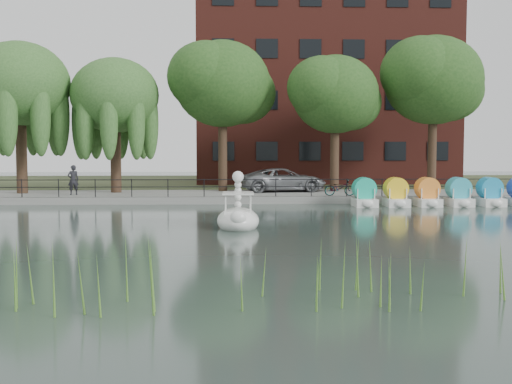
{
  "coord_description": "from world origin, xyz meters",
  "views": [
    {
      "loc": [
        -0.63,
        -22.4,
        3.15
      ],
      "look_at": [
        0.5,
        4.0,
        1.3
      ],
      "focal_mm": 45.0,
      "sensor_mm": 36.0,
      "label": 1
    }
  ],
  "objects": [
    {
      "name": "reed_bank",
      "position": [
        2.0,
        -9.5,
        0.6
      ],
      "size": [
        24.0,
        2.4,
        1.2
      ],
      "color": "#669938",
      "rests_on": "ground_plane"
    },
    {
      "name": "broadleaf_center",
      "position": [
        -1.0,
        18.0,
        7.06
      ],
      "size": [
        6.0,
        6.0,
        9.25
      ],
      "color": "#473323",
      "rests_on": "promenade"
    },
    {
      "name": "broadleaf_right",
      "position": [
        6.0,
        17.5,
        6.39
      ],
      "size": [
        5.4,
        5.4,
        8.32
      ],
      "color": "#473323",
      "rests_on": "promenade"
    },
    {
      "name": "willow_mid",
      "position": [
        -7.5,
        17.0,
        6.25
      ],
      "size": [
        5.32,
        5.32,
        8.15
      ],
      "color": "#473323",
      "rests_on": "promenade"
    },
    {
      "name": "willow_left",
      "position": [
        -13.0,
        16.5,
        6.87
      ],
      "size": [
        5.88,
        5.88,
        9.01
      ],
      "color": "#473323",
      "rests_on": "promenade"
    },
    {
      "name": "promenade",
      "position": [
        0.0,
        16.0,
        0.2
      ],
      "size": [
        40.0,
        6.0,
        0.4
      ],
      "primitive_type": "cube",
      "color": "gray",
      "rests_on": "ground_plane"
    },
    {
      "name": "land_strip",
      "position": [
        0.0,
        30.0,
        0.18
      ],
      "size": [
        60.0,
        22.0,
        0.36
      ],
      "primitive_type": "cube",
      "color": "#47512D",
      "rests_on": "ground_plane"
    },
    {
      "name": "pedal_boat_row",
      "position": [
        10.83,
        11.31,
        0.61
      ],
      "size": [
        9.65,
        1.7,
        1.4
      ],
      "color": "white",
      "rests_on": "ground_plane"
    },
    {
      "name": "bicycle",
      "position": [
        5.66,
        13.62,
        0.9
      ],
      "size": [
        0.68,
        1.75,
        1.0
      ],
      "primitive_type": "imported",
      "rotation": [
        0.0,
        0.0,
        1.52
      ],
      "color": "gray",
      "rests_on": "promenade"
    },
    {
      "name": "ground_plane",
      "position": [
        0.0,
        0.0,
        0.0
      ],
      "size": [
        120.0,
        120.0,
        0.0
      ],
      "primitive_type": "plane",
      "color": "#3E4D48"
    },
    {
      "name": "broadleaf_far",
      "position": [
        12.5,
        18.5,
        7.4
      ],
      "size": [
        6.3,
        6.3,
        9.71
      ],
      "color": "#473323",
      "rests_on": "promenade"
    },
    {
      "name": "railing",
      "position": [
        0.0,
        13.25,
        1.15
      ],
      "size": [
        32.0,
        0.05,
        1.0
      ],
      "color": "black",
      "rests_on": "promenade"
    },
    {
      "name": "kerb",
      "position": [
        0.0,
        13.05,
        0.2
      ],
      "size": [
        40.0,
        0.25,
        0.4
      ],
      "primitive_type": "cube",
      "color": "gray",
      "rests_on": "ground_plane"
    },
    {
      "name": "apartment_building",
      "position": [
        7.0,
        29.97,
        9.36
      ],
      "size": [
        20.0,
        10.07,
        18.0
      ],
      "color": "#4C1E16",
      "rests_on": "land_strip"
    },
    {
      "name": "swan_boat",
      "position": [
        -0.27,
        2.47,
        0.48
      ],
      "size": [
        1.67,
        2.72,
        2.2
      ],
      "rotation": [
        0.0,
        0.0,
        -0.01
      ],
      "color": "white",
      "rests_on": "ground_plane"
    },
    {
      "name": "minivan",
      "position": [
        2.8,
        17.24,
        1.23
      ],
      "size": [
        3.6,
        6.33,
        1.67
      ],
      "primitive_type": "imported",
      "rotation": [
        0.0,
        0.0,
        1.72
      ],
      "color": "gray",
      "rests_on": "promenade"
    },
    {
      "name": "pedestrian",
      "position": [
        -9.61,
        14.98,
        1.39
      ],
      "size": [
        0.84,
        0.71,
        1.98
      ],
      "primitive_type": "imported",
      "rotation": [
        0.0,
        0.0,
        3.53
      ],
      "color": "black",
      "rests_on": "promenade"
    }
  ]
}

